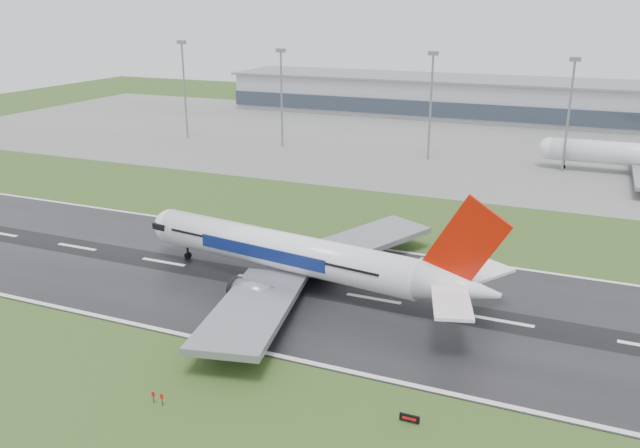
% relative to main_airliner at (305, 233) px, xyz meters
% --- Properties ---
extents(ground, '(520.00, 520.00, 0.00)m').
position_rel_main_airliner_xyz_m(ground, '(11.76, 0.20, -9.55)').
color(ground, '#2C471A').
rests_on(ground, ground).
extents(runway, '(400.00, 45.00, 0.10)m').
position_rel_main_airliner_xyz_m(runway, '(11.76, 0.20, -9.50)').
color(runway, black).
rests_on(runway, ground).
extents(apron, '(400.00, 130.00, 0.08)m').
position_rel_main_airliner_xyz_m(apron, '(11.76, 125.20, -9.51)').
color(apron, slate).
rests_on(apron, ground).
extents(terminal, '(240.00, 36.00, 15.00)m').
position_rel_main_airliner_xyz_m(terminal, '(11.76, 185.20, -2.05)').
color(terminal, '#989AA3').
rests_on(terminal, ground).
extents(main_airliner, '(71.75, 69.15, 18.90)m').
position_rel_main_airliner_xyz_m(main_airliner, '(0.00, 0.00, 0.00)').
color(main_airliner, white).
rests_on(main_airliner, runway).
extents(runway_sign, '(2.30, 0.74, 1.04)m').
position_rel_main_airliner_xyz_m(runway_sign, '(25.67, -28.96, -9.03)').
color(runway_sign, black).
rests_on(runway_sign, ground).
extents(floodmast_0, '(0.64, 0.64, 31.84)m').
position_rel_main_airliner_xyz_m(floodmast_0, '(-89.88, 100.20, 6.37)').
color(floodmast_0, gray).
rests_on(floodmast_0, ground).
extents(floodmast_1, '(0.64, 0.64, 30.07)m').
position_rel_main_airliner_xyz_m(floodmast_1, '(-53.05, 100.20, 5.49)').
color(floodmast_1, gray).
rests_on(floodmast_1, ground).
extents(floodmast_2, '(0.64, 0.64, 30.50)m').
position_rel_main_airliner_xyz_m(floodmast_2, '(-4.39, 100.20, 5.70)').
color(floodmast_2, gray).
rests_on(floodmast_2, ground).
extents(floodmast_3, '(0.64, 0.64, 29.97)m').
position_rel_main_airliner_xyz_m(floodmast_3, '(33.84, 100.20, 5.44)').
color(floodmast_3, gray).
rests_on(floodmast_3, ground).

